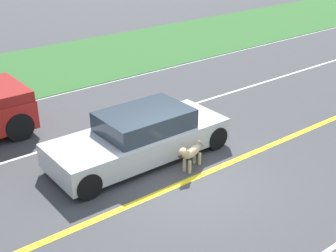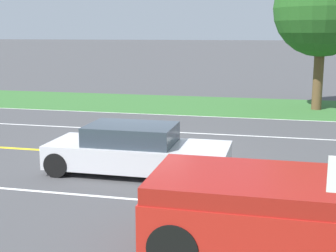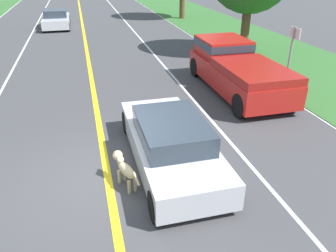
# 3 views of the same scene
# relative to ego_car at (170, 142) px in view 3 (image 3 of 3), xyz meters

# --- Properties ---
(ground_plane) EXTENTS (400.00, 400.00, 0.00)m
(ground_plane) POSITION_rel_ego_car_xyz_m (-1.59, -0.19, -0.60)
(ground_plane) COLOR #424244
(centre_divider_line) EXTENTS (0.18, 160.00, 0.01)m
(centre_divider_line) POSITION_rel_ego_car_xyz_m (-1.59, -0.19, -0.59)
(centre_divider_line) COLOR yellow
(centre_divider_line) RESTS_ON ground
(lane_dash_same_dir) EXTENTS (0.10, 160.00, 0.01)m
(lane_dash_same_dir) POSITION_rel_ego_car_xyz_m (1.91, -0.19, -0.59)
(lane_dash_same_dir) COLOR white
(lane_dash_same_dir) RESTS_ON ground
(ego_car) EXTENTS (1.80, 4.63, 1.26)m
(ego_car) POSITION_rel_ego_car_xyz_m (0.00, 0.00, 0.00)
(ego_car) COLOR silver
(ego_car) RESTS_ON ground
(dog) EXTENTS (0.50, 1.17, 0.75)m
(dog) POSITION_rel_ego_car_xyz_m (-1.22, -0.60, -0.14)
(dog) COLOR #D1B784
(dog) RESTS_ON ground
(pickup_truck) EXTENTS (2.13, 5.50, 1.72)m
(pickup_truck) POSITION_rel_ego_car_xyz_m (3.83, 4.47, 0.29)
(pickup_truck) COLOR red
(pickup_truck) RESTS_ON ground
(oncoming_car) EXTENTS (1.89, 4.32, 1.28)m
(oncoming_car) POSITION_rel_ego_car_xyz_m (-3.45, 20.00, 0.01)
(oncoming_car) COLOR silver
(oncoming_car) RESTS_ON ground
(street_sign) EXTENTS (0.11, 0.64, 2.34)m
(street_sign) POSITION_rel_ego_car_xyz_m (6.07, 4.33, 0.89)
(street_sign) COLOR gray
(street_sign) RESTS_ON ground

